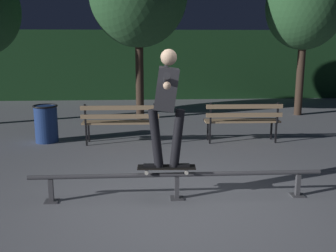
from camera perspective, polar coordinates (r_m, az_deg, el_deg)
The scene contains 9 objects.
ground_plane at distance 5.28m, azimuth 1.49°, elevation -11.37°, with size 90.00×90.00×0.00m, color slate.
hedge_backdrop at distance 15.26m, azimuth -1.97°, elevation 8.92°, with size 24.00×1.20×2.56m, color #193D1E.
grind_rail at distance 5.37m, azimuth 1.30°, elevation -7.62°, with size 3.97×0.18×0.37m.
skateboard at distance 5.31m, azimuth -0.22°, elevation -6.05°, with size 0.79×0.24×0.09m.
skateboarder at distance 5.10m, azimuth -0.20°, elevation 4.00°, with size 0.62×1.41×1.56m.
park_bench_leftmost at distance 8.21m, azimuth -6.91°, elevation 0.97°, with size 1.61×0.44×0.88m.
park_bench_left_center at distance 8.46m, azimuth 10.80°, elevation 1.17°, with size 1.61×0.44×0.88m.
tree_far_right at distance 12.15m, azimuth 19.26°, elevation 15.97°, with size 2.18×2.18×4.29m.
trash_can at distance 8.79m, azimuth -17.27°, elevation 0.41°, with size 0.52×0.52×0.80m.
Camera 1 is at (-0.44, -4.83, 2.09)m, focal length 42.00 mm.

